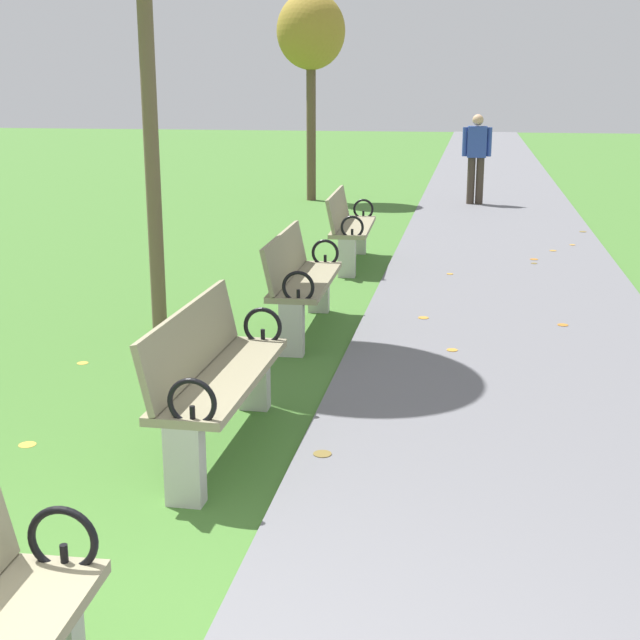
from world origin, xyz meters
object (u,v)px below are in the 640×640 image
pedestrian_walking (476,154)px  park_bench_3 (301,280)px  park_bench_2 (215,375)px  park_bench_4 (349,226)px  tree_3 (311,34)px

pedestrian_walking → park_bench_3: bearing=-99.5°
park_bench_2 → pedestrian_walking: (1.52, 11.84, 0.44)m
pedestrian_walking → park_bench_4: bearing=-104.3°
tree_3 → pedestrian_walking: tree_3 is taller
park_bench_4 → pedestrian_walking: 6.15m
park_bench_2 → park_bench_3: same height
tree_3 → park_bench_4: bearing=-75.5°
park_bench_3 → tree_3: bearing=99.7°
park_bench_4 → pedestrian_walking: (1.52, 5.95, 0.44)m
park_bench_2 → park_bench_3: size_ratio=1.00×
tree_3 → park_bench_2: bearing=-82.5°
park_bench_2 → park_bench_3: (0.00, 2.75, 0.00)m
park_bench_4 → tree_3: size_ratio=0.42×
park_bench_2 → tree_3: size_ratio=0.42×
park_bench_4 → park_bench_2: bearing=-90.0°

